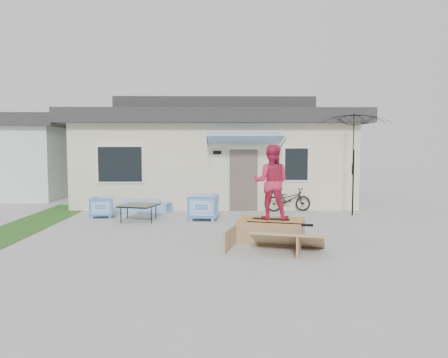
{
  "coord_description": "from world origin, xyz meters",
  "views": [
    {
      "loc": [
        0.16,
        -9.74,
        2.19
      ],
      "look_at": [
        0.3,
        1.8,
        1.3
      ],
      "focal_mm": 33.48,
      "sensor_mm": 36.0,
      "label": 1
    }
  ],
  "objects_px": {
    "bicycle": "(289,197)",
    "skateboard": "(271,219)",
    "patio_umbrella": "(354,161)",
    "loveseat": "(145,203)",
    "armchair_right": "(203,206)",
    "skater": "(271,181)",
    "skate_ramp": "(271,230)",
    "coffee_table": "(139,213)",
    "armchair_left": "(103,206)"
  },
  "relations": [
    {
      "from": "skater",
      "to": "patio_umbrella",
      "type": "bearing_deg",
      "value": -118.93
    },
    {
      "from": "loveseat",
      "to": "skateboard",
      "type": "height_order",
      "value": "loveseat"
    },
    {
      "from": "patio_umbrella",
      "to": "skater",
      "type": "distance_m",
      "value": 4.72
    },
    {
      "from": "loveseat",
      "to": "bicycle",
      "type": "distance_m",
      "value": 4.83
    },
    {
      "from": "skater",
      "to": "skate_ramp",
      "type": "bearing_deg",
      "value": 86.26
    },
    {
      "from": "coffee_table",
      "to": "armchair_left",
      "type": "bearing_deg",
      "value": 152.78
    },
    {
      "from": "armchair_right",
      "to": "skater",
      "type": "distance_m",
      "value": 3.43
    },
    {
      "from": "bicycle",
      "to": "skateboard",
      "type": "relative_size",
      "value": 1.79
    },
    {
      "from": "bicycle",
      "to": "patio_umbrella",
      "type": "bearing_deg",
      "value": -121.41
    },
    {
      "from": "skateboard",
      "to": "patio_umbrella",
      "type": "bearing_deg",
      "value": 64.4
    },
    {
      "from": "armchair_left",
      "to": "armchair_right",
      "type": "distance_m",
      "value": 3.19
    },
    {
      "from": "armchair_right",
      "to": "patio_umbrella",
      "type": "bearing_deg",
      "value": 107.38
    },
    {
      "from": "armchair_right",
      "to": "armchair_left",
      "type": "bearing_deg",
      "value": -90.45
    },
    {
      "from": "armchair_right",
      "to": "skater",
      "type": "xyz_separation_m",
      "value": [
        1.69,
        -2.81,
        0.98
      ]
    },
    {
      "from": "skate_ramp",
      "to": "skateboard",
      "type": "height_order",
      "value": "skateboard"
    },
    {
      "from": "bicycle",
      "to": "skateboard",
      "type": "bearing_deg",
      "value": 157.83
    },
    {
      "from": "armchair_left",
      "to": "bicycle",
      "type": "bearing_deg",
      "value": -86.03
    },
    {
      "from": "loveseat",
      "to": "armchair_left",
      "type": "distance_m",
      "value": 1.48
    },
    {
      "from": "loveseat",
      "to": "armchair_left",
      "type": "bearing_deg",
      "value": 48.31
    },
    {
      "from": "coffee_table",
      "to": "skater",
      "type": "bearing_deg",
      "value": -36.47
    },
    {
      "from": "patio_umbrella",
      "to": "bicycle",
      "type": "bearing_deg",
      "value": 156.22
    },
    {
      "from": "skater",
      "to": "armchair_right",
      "type": "bearing_deg",
      "value": -47.26
    },
    {
      "from": "loveseat",
      "to": "patio_umbrella",
      "type": "height_order",
      "value": "patio_umbrella"
    },
    {
      "from": "loveseat",
      "to": "armchair_left",
      "type": "xyz_separation_m",
      "value": [
        -1.16,
        -0.91,
        0.03
      ]
    },
    {
      "from": "patio_umbrella",
      "to": "skateboard",
      "type": "height_order",
      "value": "patio_umbrella"
    },
    {
      "from": "armchair_left",
      "to": "skater",
      "type": "relative_size",
      "value": 0.41
    },
    {
      "from": "loveseat",
      "to": "coffee_table",
      "type": "relative_size",
      "value": 1.69
    },
    {
      "from": "coffee_table",
      "to": "skate_ramp",
      "type": "height_order",
      "value": "skate_ramp"
    },
    {
      "from": "bicycle",
      "to": "patio_umbrella",
      "type": "xyz_separation_m",
      "value": [
        1.92,
        -0.85,
        1.26
      ]
    },
    {
      "from": "skateboard",
      "to": "bicycle",
      "type": "bearing_deg",
      "value": 90.48
    },
    {
      "from": "patio_umbrella",
      "to": "armchair_left",
      "type": "bearing_deg",
      "value": -178.03
    },
    {
      "from": "armchair_right",
      "to": "patio_umbrella",
      "type": "height_order",
      "value": "patio_umbrella"
    },
    {
      "from": "armchair_right",
      "to": "bicycle",
      "type": "xyz_separation_m",
      "value": [
        2.84,
        1.6,
        0.07
      ]
    },
    {
      "from": "bicycle",
      "to": "skate_ramp",
      "type": "xyz_separation_m",
      "value": [
        -1.16,
        -4.46,
        -0.25
      ]
    },
    {
      "from": "loveseat",
      "to": "skater",
      "type": "bearing_deg",
      "value": 141.48
    },
    {
      "from": "bicycle",
      "to": "coffee_table",
      "type": "bearing_deg",
      "value": 102.73
    },
    {
      "from": "skateboard",
      "to": "skater",
      "type": "height_order",
      "value": "skater"
    },
    {
      "from": "skater",
      "to": "bicycle",
      "type": "bearing_deg",
      "value": -92.85
    },
    {
      "from": "armchair_left",
      "to": "armchair_right",
      "type": "relative_size",
      "value": 0.83
    },
    {
      "from": "loveseat",
      "to": "armchair_left",
      "type": "height_order",
      "value": "armchair_left"
    },
    {
      "from": "armchair_right",
      "to": "patio_umbrella",
      "type": "distance_m",
      "value": 5.0
    },
    {
      "from": "armchair_right",
      "to": "skateboard",
      "type": "bearing_deg",
      "value": 39.37
    },
    {
      "from": "patio_umbrella",
      "to": "skater",
      "type": "height_order",
      "value": "skater"
    },
    {
      "from": "patio_umbrella",
      "to": "armchair_right",
      "type": "bearing_deg",
      "value": -170.95
    },
    {
      "from": "patio_umbrella",
      "to": "skater",
      "type": "bearing_deg",
      "value": -130.63
    },
    {
      "from": "armchair_right",
      "to": "bicycle",
      "type": "height_order",
      "value": "bicycle"
    },
    {
      "from": "skate_ramp",
      "to": "skateboard",
      "type": "bearing_deg",
      "value": 90.0
    },
    {
      "from": "bicycle",
      "to": "skater",
      "type": "relative_size",
      "value": 0.89
    },
    {
      "from": "bicycle",
      "to": "patio_umbrella",
      "type": "distance_m",
      "value": 2.44
    },
    {
      "from": "armchair_right",
      "to": "bicycle",
      "type": "distance_m",
      "value": 3.26
    }
  ]
}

